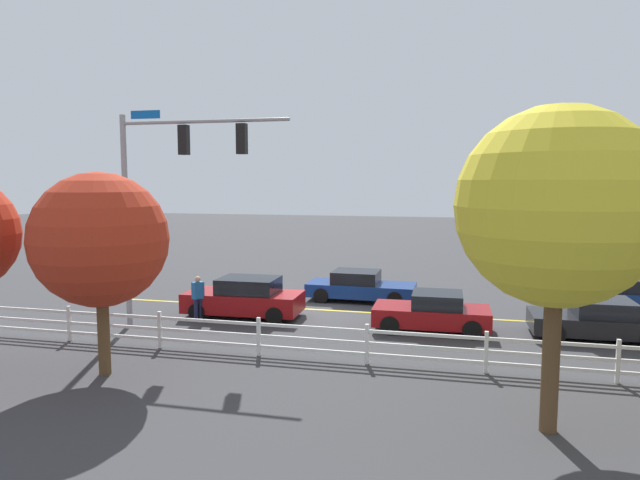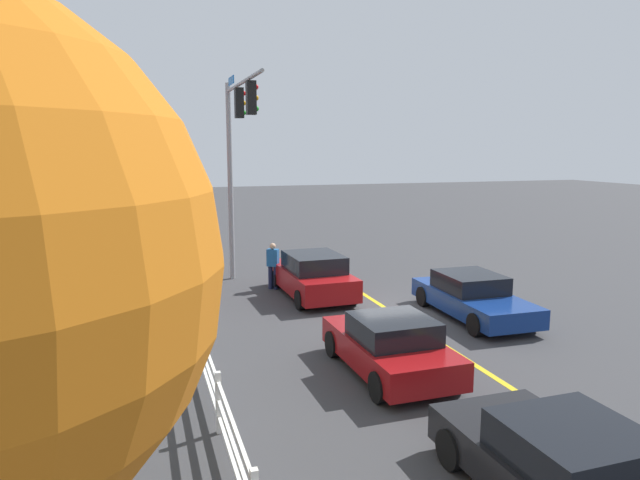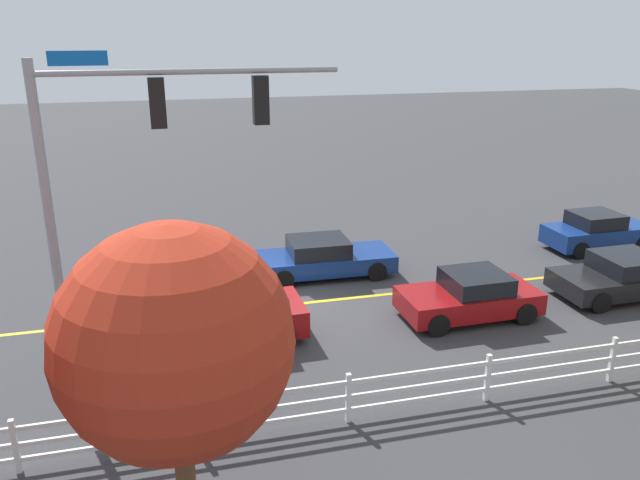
# 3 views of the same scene
# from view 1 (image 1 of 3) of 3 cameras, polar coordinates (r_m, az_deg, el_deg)

# --- Properties ---
(ground_plane) EXTENTS (120.00, 120.00, 0.00)m
(ground_plane) POSITION_cam_1_polar(r_m,az_deg,el_deg) (22.86, -0.30, -7.08)
(ground_plane) COLOR #38383A
(lane_center_stripe) EXTENTS (28.00, 0.16, 0.01)m
(lane_center_stripe) POSITION_cam_1_polar(r_m,az_deg,el_deg) (22.26, 9.83, -7.52)
(lane_center_stripe) COLOR gold
(lane_center_stripe) RESTS_ON ground_plane
(signal_assembly) EXTENTS (6.15, 0.37, 7.58)m
(signal_assembly) POSITION_cam_1_polar(r_m,az_deg,el_deg) (20.14, -15.32, 6.04)
(signal_assembly) COLOR gray
(signal_assembly) RESTS_ON ground_plane
(car_0) EXTENTS (4.64, 2.04, 1.31)m
(car_0) POSITION_cam_1_polar(r_m,az_deg,el_deg) (24.46, 4.08, -4.72)
(car_0) COLOR navy
(car_0) RESTS_ON ground_plane
(car_1) EXTENTS (4.47, 2.09, 1.52)m
(car_1) POSITION_cam_1_polar(r_m,az_deg,el_deg) (21.74, -7.64, -5.83)
(car_1) COLOR maroon
(car_1) RESTS_ON ground_plane
(car_2) EXTENTS (3.99, 1.99, 1.35)m
(car_2) POSITION_cam_1_polar(r_m,az_deg,el_deg) (20.01, 11.35, -7.20)
(car_2) COLOR maroon
(car_2) RESTS_ON ground_plane
(car_3) EXTENTS (4.09, 2.09, 1.33)m
(car_3) POSITION_cam_1_polar(r_m,az_deg,el_deg) (20.73, 26.28, -7.27)
(car_3) COLOR black
(car_3) RESTS_ON ground_plane
(car_4) EXTENTS (4.04, 1.90, 1.42)m
(car_4) POSITION_cam_1_polar(r_m,az_deg,el_deg) (25.10, 29.19, -5.09)
(car_4) COLOR navy
(car_4) RESTS_ON ground_plane
(pedestrian) EXTENTS (0.43, 0.48, 1.69)m
(pedestrian) POSITION_cam_1_polar(r_m,az_deg,el_deg) (21.32, -12.27, -5.62)
(pedestrian) COLOR #191E3F
(pedestrian) RESTS_ON ground_plane
(white_rail_fence) EXTENTS (26.10, 0.10, 1.15)m
(white_rail_fence) POSITION_cam_1_polar(r_m,az_deg,el_deg) (16.24, 4.79, -10.37)
(white_rail_fence) COLOR white
(white_rail_fence) RESTS_ON ground_plane
(tree_0) EXTENTS (3.56, 3.56, 5.43)m
(tree_0) POSITION_cam_1_polar(r_m,az_deg,el_deg) (15.85, -21.43, 0.00)
(tree_0) COLOR brown
(tree_0) RESTS_ON ground_plane
(tree_1) EXTENTS (4.05, 4.05, 6.70)m
(tree_1) POSITION_cam_1_polar(r_m,az_deg,el_deg) (12.18, 22.95, 3.08)
(tree_1) COLOR brown
(tree_1) RESTS_ON ground_plane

